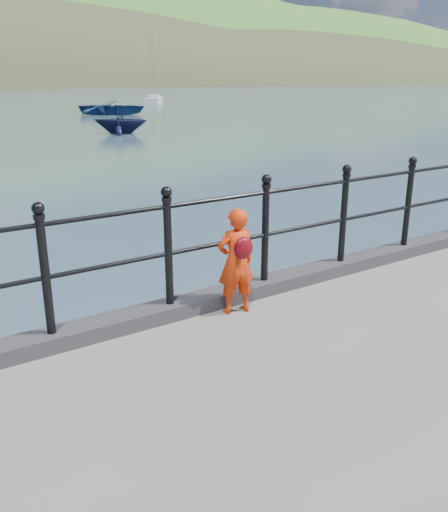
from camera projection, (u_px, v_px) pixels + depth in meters
ground at (213, 378)px, 6.28m from camera, size 600.00×600.00×0.00m
kerb at (220, 297)px, 5.82m from camera, size 60.00×0.30×0.15m
railing at (219, 230)px, 5.58m from camera, size 18.11×0.11×1.20m
child at (236, 261)px, 5.46m from camera, size 0.44×0.35×1.10m
launch_blue at (113, 107)px, 49.08m from camera, size 7.30×7.27×1.25m
launch_navy at (120, 120)px, 32.63m from camera, size 4.10×4.02×1.64m
sailboat_far at (154, 100)px, 70.68m from camera, size 5.04×6.34×9.19m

